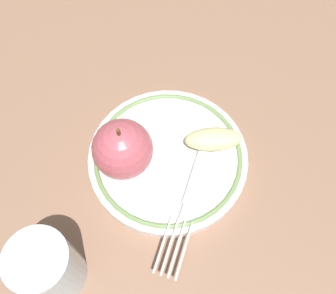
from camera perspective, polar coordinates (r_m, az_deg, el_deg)
name	(u,v)px	position (r m, az deg, el deg)	size (l,w,h in m)	color
ground_plane	(177,150)	(0.48, 1.31, -0.49)	(2.00, 2.00, 0.00)	#8E6750
plate	(168,158)	(0.46, 0.00, -1.65)	(0.20, 0.20, 0.02)	white
apple_red_whole	(123,149)	(0.42, -6.94, -0.35)	(0.07, 0.07, 0.08)	#C15360
apple_slice_front	(213,139)	(0.46, 6.94, 1.20)	(0.07, 0.03, 0.02)	beige
fork	(190,193)	(0.44, 3.41, -7.08)	(0.12, 0.16, 0.00)	silver
drinking_glass	(48,267)	(0.41, -17.82, -17.03)	(0.06, 0.06, 0.09)	silver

